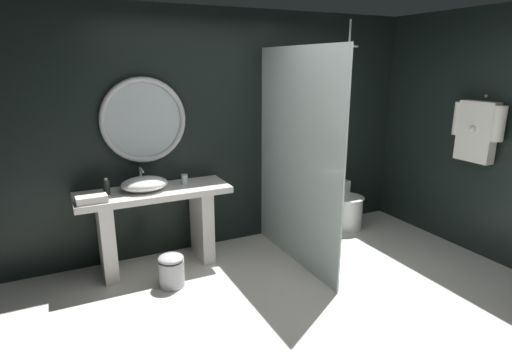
{
  "coord_description": "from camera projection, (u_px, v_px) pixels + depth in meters",
  "views": [
    {
      "loc": [
        -1.76,
        -2.43,
        2.04
      ],
      "look_at": [
        -0.13,
        0.91,
        0.99
      ],
      "focal_mm": 29.28,
      "sensor_mm": 36.0,
      "label": 1
    }
  ],
  "objects": [
    {
      "name": "ground_plane",
      "position": [
        319.0,
        322.0,
        3.4
      ],
      "size": [
        5.76,
        5.76,
        0.0
      ],
      "primitive_type": "plane",
      "color": "silver"
    },
    {
      "name": "back_wall_panel",
      "position": [
        228.0,
        131.0,
        4.69
      ],
      "size": [
        4.8,
        0.1,
        2.6
      ],
      "primitive_type": "cube",
      "color": "black",
      "rests_on": "ground_plane"
    },
    {
      "name": "side_wall_right",
      "position": [
        459.0,
        131.0,
        4.69
      ],
      "size": [
        0.1,
        2.47,
        2.6
      ],
      "primitive_type": "cube",
      "color": "black",
      "rests_on": "ground_plane"
    },
    {
      "name": "vanity_counter",
      "position": [
        156.0,
        218.0,
        4.22
      ],
      "size": [
        1.5,
        0.52,
        0.83
      ],
      "color": "silver",
      "rests_on": "ground_plane"
    },
    {
      "name": "vessel_sink",
      "position": [
        144.0,
        184.0,
        4.09
      ],
      "size": [
        0.45,
        0.37,
        0.2
      ],
      "color": "white",
      "rests_on": "vanity_counter"
    },
    {
      "name": "tumbler_cup",
      "position": [
        185.0,
        179.0,
        4.3
      ],
      "size": [
        0.07,
        0.07,
        0.11
      ],
      "primitive_type": "cylinder",
      "color": "silver",
      "rests_on": "vanity_counter"
    },
    {
      "name": "soap_dispenser",
      "position": [
        106.0,
        187.0,
        3.97
      ],
      "size": [
        0.06,
        0.06,
        0.16
      ],
      "color": "#282D28",
      "rests_on": "vanity_counter"
    },
    {
      "name": "round_wall_mirror",
      "position": [
        144.0,
        120.0,
        4.17
      ],
      "size": [
        0.86,
        0.06,
        0.86
      ],
      "color": "#B7B7BC"
    },
    {
      "name": "shower_glass_panel",
      "position": [
        297.0,
        160.0,
        4.2
      ],
      "size": [
        0.02,
        1.55,
        2.2
      ],
      "primitive_type": "cube",
      "color": "silver",
      "rests_on": "ground_plane"
    },
    {
      "name": "rain_shower_head",
      "position": [
        349.0,
        44.0,
        4.64
      ],
      "size": [
        0.2,
        0.2,
        0.3
      ],
      "color": "#B7B7BC"
    },
    {
      "name": "hanging_bathrobe",
      "position": [
        477.0,
        129.0,
        4.34
      ],
      "size": [
        0.2,
        0.58,
        0.7
      ],
      "color": "#B7B7BC"
    },
    {
      "name": "toilet",
      "position": [
        344.0,
        207.0,
        5.33
      ],
      "size": [
        0.39,
        0.56,
        0.56
      ],
      "color": "white",
      "rests_on": "ground_plane"
    },
    {
      "name": "waste_bin",
      "position": [
        172.0,
        270.0,
        3.92
      ],
      "size": [
        0.24,
        0.24,
        0.32
      ],
      "color": "#B7B7BC",
      "rests_on": "ground_plane"
    },
    {
      "name": "folded_hand_towel",
      "position": [
        92.0,
        199.0,
        3.74
      ],
      "size": [
        0.27,
        0.15,
        0.07
      ],
      "primitive_type": "cube",
      "rotation": [
        0.0,
        0.0,
        0.04
      ],
      "color": "silver",
      "rests_on": "vanity_counter"
    }
  ]
}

